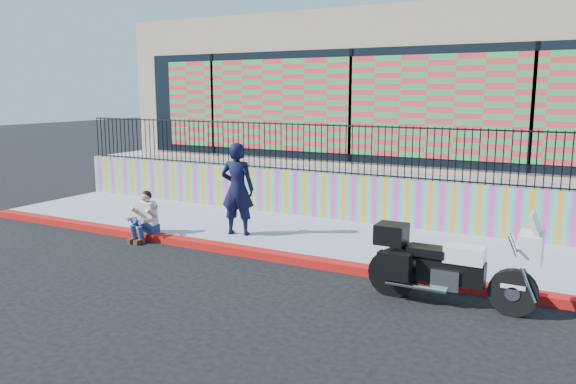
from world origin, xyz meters
The scene contains 10 objects.
ground centered at (0.00, 0.00, 0.00)m, with size 90.00×90.00×0.00m, color black.
red_curb centered at (0.00, 0.00, 0.07)m, with size 16.00×0.30×0.15m, color #A60F0B.
sidewalk centered at (0.00, 1.65, 0.07)m, with size 16.00×3.00×0.15m, color #949AB2.
mural_wall centered at (0.00, 3.25, 0.70)m, with size 16.00×0.20×1.10m, color #DC3999.
metal_fence centered at (0.00, 3.25, 1.85)m, with size 15.80×0.04×1.20m, color black, non-canonical shape.
elevated_platform centered at (0.00, 8.35, 0.62)m, with size 16.00×10.00×1.25m, color #949AB2.
storefront_building centered at (0.00, 8.13, 3.25)m, with size 14.00×8.06×4.00m.
police_motorcycle centered at (3.60, -0.74, 0.65)m, with size 2.48×0.82×1.54m.
police_officer centered at (-1.23, 0.83, 1.15)m, with size 0.73×0.48×2.00m, color black.
seated_man centered at (-3.04, -0.13, 0.45)m, with size 0.54×0.71×1.06m.
Camera 1 is at (5.34, -9.07, 3.20)m, focal length 35.00 mm.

